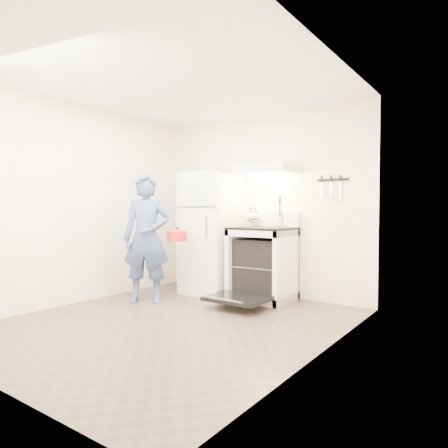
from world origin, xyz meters
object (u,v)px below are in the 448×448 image
(stove_body, at_px, (263,265))
(person, at_px, (147,238))
(refrigerator, at_px, (212,233))
(dutch_oven, at_px, (177,237))
(tea_kettle, at_px, (253,217))

(stove_body, height_order, person, person)
(refrigerator, height_order, stove_body, refrigerator)
(refrigerator, xyz_separation_m, dutch_oven, (-0.06, -0.66, -0.02))
(person, bearing_deg, refrigerator, 38.69)
(stove_body, bearing_deg, refrigerator, -178.23)
(refrigerator, relative_size, tea_kettle, 6.57)
(person, bearing_deg, dutch_oven, 14.18)
(stove_body, xyz_separation_m, dutch_oven, (-0.87, -0.69, 0.37))
(dutch_oven, bearing_deg, tea_kettle, 52.91)
(person, bearing_deg, tea_kettle, 18.93)
(tea_kettle, bearing_deg, dutch_oven, -127.09)
(stove_body, xyz_separation_m, tea_kettle, (-0.24, 0.15, 0.62))
(stove_body, relative_size, person, 0.56)
(tea_kettle, bearing_deg, refrigerator, -163.18)
(person, height_order, dutch_oven, person)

